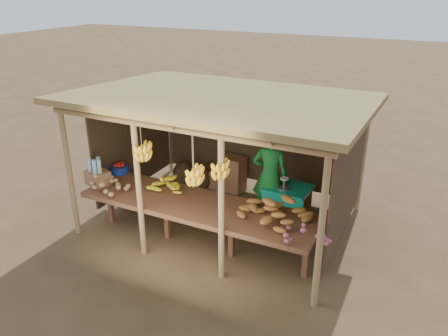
% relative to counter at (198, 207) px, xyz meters
% --- Properties ---
extents(ground, '(60.00, 60.00, 0.00)m').
position_rel_counter_xyz_m(ground, '(-0.00, 0.95, -0.74)').
color(ground, brown).
rests_on(ground, ground).
extents(stall_structure, '(4.70, 3.50, 2.43)m').
position_rel_counter_xyz_m(stall_structure, '(0.00, 0.95, 1.18)').
color(stall_structure, '#9B7950').
rests_on(stall_structure, ground).
extents(counter, '(3.90, 1.05, 0.80)m').
position_rel_counter_xyz_m(counter, '(0.00, 0.00, 0.00)').
color(counter, brown).
rests_on(counter, ground).
extents(potato_heap, '(0.98, 0.76, 0.36)m').
position_rel_counter_xyz_m(potato_heap, '(-1.61, -0.23, 0.24)').
color(potato_heap, '#9C7650').
rests_on(potato_heap, counter).
extents(sweet_potato_heap, '(1.17, 0.80, 0.36)m').
position_rel_counter_xyz_m(sweet_potato_heap, '(1.31, 0.01, 0.24)').
color(sweet_potato_heap, '#9F6429').
rests_on(sweet_potato_heap, counter).
extents(onion_heap, '(0.82, 0.59, 0.35)m').
position_rel_counter_xyz_m(onion_heap, '(1.87, -0.31, 0.24)').
color(onion_heap, '#B25667').
rests_on(onion_heap, counter).
extents(banana_pile, '(0.63, 0.45, 0.35)m').
position_rel_counter_xyz_m(banana_pile, '(-0.69, 0.16, 0.23)').
color(banana_pile, '#FFF528').
rests_on(banana_pile, counter).
extents(tomato_basin, '(0.35, 0.35, 0.18)m').
position_rel_counter_xyz_m(tomato_basin, '(-1.90, 0.44, 0.14)').
color(tomato_basin, navy).
rests_on(tomato_basin, counter).
extents(bottle_box, '(0.45, 0.40, 0.49)m').
position_rel_counter_xyz_m(bottle_box, '(-1.90, -0.13, 0.25)').
color(bottle_box, '#8C5F3F').
rests_on(bottle_box, counter).
extents(vendor, '(0.71, 0.54, 1.75)m').
position_rel_counter_xyz_m(vendor, '(0.71, 1.35, 0.14)').
color(vendor, '#18702C').
rests_on(vendor, ground).
extents(tarp_crate, '(0.81, 0.71, 0.92)m').
position_rel_counter_xyz_m(tarp_crate, '(1.04, 1.42, -0.36)').
color(tarp_crate, brown).
rests_on(tarp_crate, ground).
extents(carton_stack, '(0.99, 0.41, 0.73)m').
position_rel_counter_xyz_m(carton_stack, '(-0.55, 2.15, -0.41)').
color(carton_stack, '#8C5F3F').
rests_on(carton_stack, ground).
extents(burlap_sacks, '(0.88, 0.46, 0.62)m').
position_rel_counter_xyz_m(burlap_sacks, '(-1.27, 1.96, -0.47)').
color(burlap_sacks, '#453220').
rests_on(burlap_sacks, ground).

